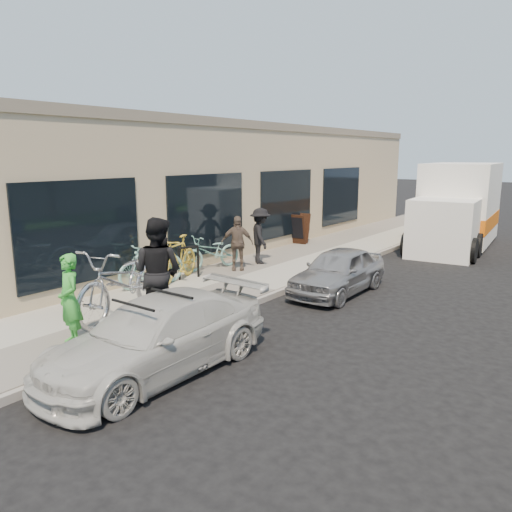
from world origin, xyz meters
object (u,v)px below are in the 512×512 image
Objects in this scene: cruiser_bike_c at (178,259)px; cruiser_bike_b at (212,252)px; sedan_white at (157,336)px; tandem_bike at (124,282)px; woman_rider at (70,300)px; man_standing at (157,272)px; bike_rack at (189,259)px; sandwich_board at (298,229)px; moving_truck at (457,210)px; bystander_a at (260,236)px; bystander_b at (237,243)px; sedan_silver at (338,271)px; cruiser_bike_a at (152,264)px.

cruiser_bike_b is at bearing 80.47° from cruiser_bike_c.
tandem_bike is at bearing 153.84° from sedan_white.
woman_rider is (0.44, -1.44, 0.06)m from tandem_bike.
man_standing is at bearing 137.99° from sedan_white.
woman_rider is (1.59, -4.37, 0.26)m from bike_rack.
sandwich_board is 0.56× the size of cruiser_bike_c.
moving_truck is 7.90m from bystander_a.
moving_truck is 3.08× the size of man_standing.
cruiser_bike_c is 1.26× the size of bystander_b.
sedan_white is 2.57× the size of woman_rider.
bystander_b is at bearing 75.80° from bike_rack.
sedan_silver is at bearing 88.10° from woman_rider.
sedan_white is 2.20× the size of cruiser_bike_a.
bystander_b reaches higher than cruiser_bike_b.
sedan_silver is at bearing -38.68° from bystander_b.
moving_truck reaches higher than cruiser_bike_b.
woman_rider reaches higher than cruiser_bike_b.
sedan_white is at bearing -64.93° from cruiser_bike_c.
sandwich_board is 0.27× the size of sedan_white.
sedan_white is 1.75m from woman_rider.
bike_rack is at bearing 91.24° from cruiser_bike_a.
woman_rider is 3.74m from cruiser_bike_a.
cruiser_bike_c is at bearing -93.74° from sandwich_board.
sedan_white is 2.65× the size of bystander_b.
moving_truck is 8.86m from bystander_b.
bystander_b reaches higher than cruiser_bike_c.
man_standing reaches higher than sandwich_board.
cruiser_bike_c is (-3.46, -1.80, 0.17)m from sedan_silver.
bystander_a is at bearing 82.45° from tandem_bike.
cruiser_bike_b is (0.23, -4.80, -0.05)m from sandwich_board.
bystander_b reaches higher than sedan_white.
sedan_silver is 3.91m from cruiser_bike_c.
cruiser_bike_c is (-0.06, -0.32, 0.06)m from bike_rack.
sedan_white is 1.96× the size of man_standing.
sandwich_board is 5.91m from sedan_silver.
cruiser_bike_a is (-1.75, 3.29, -0.23)m from woman_rider.
woman_rider is 0.76× the size of man_standing.
moving_truck is at bearing -73.75° from bystander_a.
man_standing reaches higher than woman_rider.
sandwich_board reaches higher than bike_rack.
cruiser_bike_a reaches higher than sandwich_board.
bystander_b is at bearing 117.10° from woman_rider.
cruiser_bike_a is at bearing -140.70° from bystander_b.
bystander_a reaches higher than woman_rider.
sedan_white is 2.42m from tandem_bike.
bystander_b is at bearing 179.47° from sedan_silver.
cruiser_bike_c reaches higher than sedan_silver.
cruiser_bike_b is at bearing 169.36° from bystander_b.
moving_truck is 3.31× the size of cruiser_bike_c.
cruiser_bike_b is (-0.08, 2.22, -0.06)m from cruiser_bike_a.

